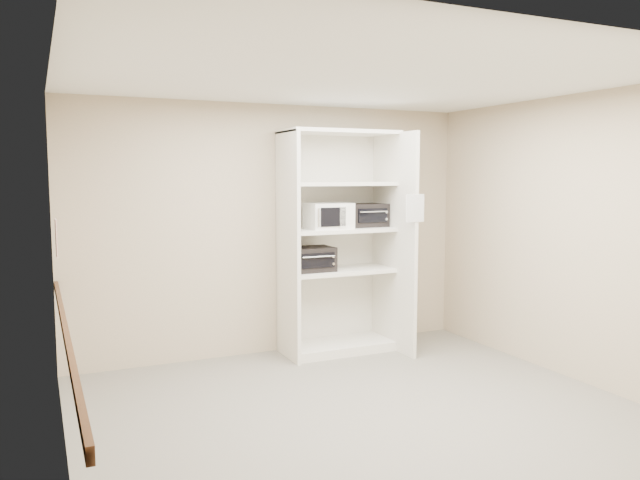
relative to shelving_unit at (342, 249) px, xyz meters
name	(u,v)px	position (x,y,z in m)	size (l,w,h in m)	color
floor	(362,412)	(-0.67, -1.70, -1.13)	(4.50, 4.00, 0.01)	slate
ceiling	(364,77)	(-0.67, -1.70, 1.57)	(4.50, 4.00, 0.01)	white
wall_back	(276,230)	(-0.67, 0.30, 0.22)	(4.50, 0.02, 2.70)	tan
wall_front	(550,292)	(-0.67, -3.70, 0.22)	(4.50, 0.02, 2.70)	tan
wall_left	(59,266)	(-2.92, -1.70, 0.22)	(0.02, 4.00, 2.70)	tan
wall_right	(571,238)	(1.58, -1.70, 0.22)	(0.02, 4.00, 2.70)	tan
shelving_unit	(342,249)	(0.00, 0.00, 0.00)	(1.24, 0.92, 2.42)	silver
microwave	(329,216)	(-0.19, -0.05, 0.38)	(0.46, 0.35, 0.28)	white
toaster_oven_upper	(365,215)	(0.29, 0.03, 0.37)	(0.45, 0.34, 0.26)	black
toaster_oven_lower	(311,259)	(-0.38, -0.02, -0.08)	(0.46, 0.35, 0.26)	black
paper_sign	(415,208)	(0.53, -0.63, 0.47)	(0.22, 0.01, 0.28)	white
chair_rail	(66,334)	(-2.89, -1.70, -0.23)	(0.04, 3.98, 0.08)	#3E1D0F
wall_poster	(56,238)	(-2.90, -0.87, 0.33)	(0.01, 0.21, 0.29)	white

